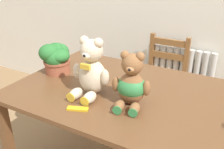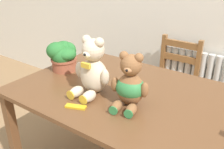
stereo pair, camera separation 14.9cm
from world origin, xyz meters
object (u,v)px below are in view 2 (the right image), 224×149
wooden_chair_behind (172,86)px  teddy_bear_right (130,85)px  potted_plant (63,55)px  teddy_bear_left (92,70)px  chocolate_bar (76,107)px

wooden_chair_behind → teddy_bear_right: teddy_bear_right is taller
wooden_chair_behind → teddy_bear_right: 1.03m
wooden_chair_behind → potted_plant: 1.07m
teddy_bear_left → chocolate_bar: 0.26m
teddy_bear_left → potted_plant: size_ratio=1.64×
teddy_bear_right → teddy_bear_left: bearing=-10.8°
wooden_chair_behind → chocolate_bar: bearing=82.7°
chocolate_bar → teddy_bear_right: bearing=41.6°
chocolate_bar → wooden_chair_behind: bearing=82.7°
teddy_bear_right → chocolate_bar: 0.34m
wooden_chair_behind → teddy_bear_left: bearing=79.0°
teddy_bear_left → wooden_chair_behind: bearing=-101.5°
teddy_bear_right → wooden_chair_behind: bearing=-96.4°
chocolate_bar → teddy_bear_left: bearing=99.9°
potted_plant → teddy_bear_right: bearing=-12.1°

